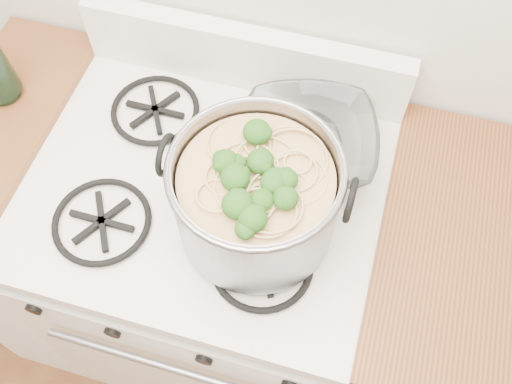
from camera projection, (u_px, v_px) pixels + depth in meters
name	position (u px, v px, depth m)	size (l,w,h in m)	color
gas_range	(217.00, 269.00, 1.62)	(0.76, 0.66, 0.92)	white
counter_left	(53.00, 221.00, 1.67)	(0.25, 0.65, 0.92)	silver
stock_pot	(256.00, 198.00, 1.06)	(0.35, 0.32, 0.22)	gray
spatula	(303.00, 182.00, 1.18)	(0.29, 0.31, 0.02)	black
glass_bowl	(308.00, 147.00, 1.22)	(0.12, 0.12, 0.03)	white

